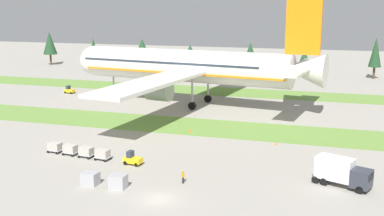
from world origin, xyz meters
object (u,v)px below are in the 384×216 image
object	(u,v)px
cargo_dolly_third	(70,149)
taxiway_marker_0	(190,130)
ground_crew_marshaller	(183,176)
uld_container_0	(90,179)
cargo_dolly_second	(86,151)
cargo_dolly_fourth	(55,147)
taxiway_marker_1	(276,144)
cargo_dolly_lead	(103,154)
uld_container_1	(118,182)
pushback_tractor	(69,90)
airliner	(190,66)
catering_truck	(342,171)
baggage_tug	(132,159)

from	to	relation	value
cargo_dolly_third	taxiway_marker_0	distance (m)	22.18
ground_crew_marshaller	uld_container_0	xyz separation A→B (m)	(-10.95, -3.85, -0.14)
cargo_dolly_third	ground_crew_marshaller	distance (m)	20.73
cargo_dolly_second	taxiway_marker_0	bearing A→B (deg)	157.47
cargo_dolly_fourth	taxiway_marker_1	xyz separation A→B (m)	(31.88, 13.86, -0.69)
cargo_dolly_lead	cargo_dolly_fourth	bearing A→B (deg)	-90.00
taxiway_marker_0	ground_crew_marshaller	bearing A→B (deg)	-74.79
cargo_dolly_second	uld_container_1	size ratio (longest dim) A/B	1.19
cargo_dolly_third	cargo_dolly_fourth	xyz separation A→B (m)	(-2.88, 0.37, 0.00)
cargo_dolly_lead	taxiway_marker_1	xyz separation A→B (m)	(23.25, 14.97, -0.69)
cargo_dolly_lead	pushback_tractor	bearing A→B (deg)	-136.70
taxiway_marker_1	airliner	bearing A→B (deg)	131.13
cargo_dolly_third	taxiway_marker_1	world-z (taller)	cargo_dolly_third
cargo_dolly_fourth	uld_container_0	world-z (taller)	uld_container_0
cargo_dolly_lead	uld_container_0	bearing A→B (deg)	25.86
pushback_tractor	ground_crew_marshaller	xyz separation A→B (m)	(47.11, -51.05, 0.13)
catering_truck	uld_container_1	size ratio (longest dim) A/B	3.66
cargo_dolly_second	airliner	bearing A→B (deg)	-177.45
catering_truck	uld_container_0	bearing A→B (deg)	-52.97
airliner	cargo_dolly_second	size ratio (longest dim) A/B	30.70
cargo_dolly_third	cargo_dolly_lead	bearing A→B (deg)	90.00
cargo_dolly_lead	catering_truck	xyz separation A→B (m)	(33.18, -0.64, 1.03)
airliner	uld_container_0	xyz separation A→B (m)	(2.53, -50.21, -8.03)
cargo_dolly_third	taxiway_marker_1	distance (m)	32.31
baggage_tug	cargo_dolly_second	distance (m)	7.93
catering_truck	uld_container_0	distance (m)	31.31
baggage_tug	cargo_dolly_lead	world-z (taller)	baggage_tug
cargo_dolly_lead	pushback_tractor	world-z (taller)	pushback_tractor
airliner	uld_container_1	xyz separation A→B (m)	(6.38, -50.27, -7.97)
cargo_dolly_lead	ground_crew_marshaller	xyz separation A→B (m)	(14.04, -5.40, 0.03)
airliner	cargo_dolly_third	xyz separation A→B (m)	(-6.31, -40.22, -7.91)
cargo_dolly_fourth	cargo_dolly_second	bearing A→B (deg)	90.00
ground_crew_marshaller	cargo_dolly_second	bearing A→B (deg)	-115.76
pushback_tractor	cargo_dolly_second	bearing A→B (deg)	41.63
airliner	cargo_dolly_third	bearing A→B (deg)	179.02
pushback_tractor	ground_crew_marshaller	world-z (taller)	pushback_tractor
cargo_dolly_third	catering_truck	xyz separation A→B (m)	(38.93, -1.39, 1.03)
cargo_dolly_third	uld_container_0	bearing A→B (deg)	48.88
cargo_dolly_second	taxiway_marker_1	bearing A→B (deg)	126.58
cargo_dolly_fourth	uld_container_1	distance (m)	18.73
catering_truck	pushback_tractor	xyz separation A→B (m)	(-66.24, 46.29, -1.14)
baggage_tug	taxiway_marker_1	xyz separation A→B (m)	(18.27, 15.62, -0.58)
airliner	taxiway_marker_0	world-z (taller)	airliner
pushback_tractor	cargo_dolly_fourth	bearing A→B (deg)	36.69
cargo_dolly_fourth	catering_truck	xyz separation A→B (m)	(41.80, -1.76, 1.03)
cargo_dolly_fourth	uld_container_0	distance (m)	15.64
ground_crew_marshaller	uld_container_1	size ratio (longest dim) A/B	0.87
cargo_dolly_third	taxiway_marker_0	bearing A→B (deg)	150.53
baggage_tug	ground_crew_marshaller	xyz separation A→B (m)	(9.06, -4.76, 0.13)
airliner	uld_container_1	size ratio (longest dim) A/B	36.44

